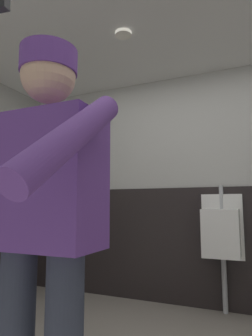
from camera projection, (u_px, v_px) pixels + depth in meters
The scene contains 5 objects.
wall_back at pixel (195, 186), 3.20m from camera, with size 4.90×0.12×2.50m, color #B2B2AD.
wainscot_band_back at pixel (196, 246), 3.05m from camera, with size 4.30×0.03×1.23m, color black.
downlight_far at pixel (123, 34), 2.48m from camera, with size 0.14×0.14×0.03m, color white.
urinal_solo at pixel (222, 232), 2.83m from camera, with size 0.40×0.34×1.24m.
person at pixel (42, 215), 1.13m from camera, with size 0.68×0.60×1.68m.
Camera 1 is at (0.57, -1.54, 1.04)m, focal length 31.17 mm.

